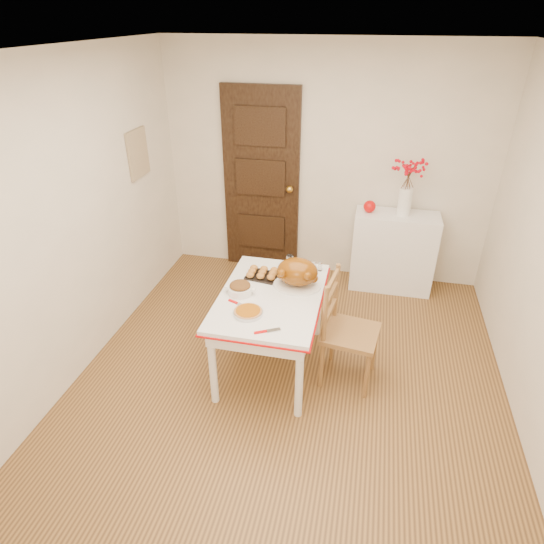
% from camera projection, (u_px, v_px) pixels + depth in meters
% --- Properties ---
extents(floor, '(3.50, 4.00, 0.00)m').
position_uv_depth(floor, '(288.00, 383.00, 3.82)').
color(floor, '#4B321A').
rests_on(floor, ground).
extents(ceiling, '(3.50, 4.00, 0.00)m').
position_uv_depth(ceiling, '(295.00, 51.00, 2.58)').
color(ceiling, white).
rests_on(ceiling, ground).
extents(wall_back, '(3.50, 0.00, 2.50)m').
position_uv_depth(wall_back, '(326.00, 167.00, 4.89)').
color(wall_back, silver).
rests_on(wall_back, ground).
extents(wall_front, '(3.50, 0.00, 2.50)m').
position_uv_depth(wall_front, '(178.00, 519.00, 1.50)').
color(wall_front, silver).
rests_on(wall_front, ground).
extents(wall_left, '(0.00, 4.00, 2.50)m').
position_uv_depth(wall_left, '(67.00, 227.00, 3.53)').
color(wall_left, silver).
rests_on(wall_left, ground).
extents(door_back, '(0.85, 0.06, 2.06)m').
position_uv_depth(door_back, '(261.00, 183.00, 5.11)').
color(door_back, black).
rests_on(door_back, ground).
extents(photo_board, '(0.03, 0.35, 0.45)m').
position_uv_depth(photo_board, '(138.00, 153.00, 4.42)').
color(photo_board, tan).
rests_on(photo_board, ground).
extents(sideboard, '(0.86, 0.38, 0.86)m').
position_uv_depth(sideboard, '(393.00, 252.00, 4.96)').
color(sideboard, white).
rests_on(sideboard, floor).
extents(kitchen_table, '(0.82, 1.20, 0.72)m').
position_uv_depth(kitchen_table, '(271.00, 331.00, 3.85)').
color(kitchen_table, white).
rests_on(kitchen_table, floor).
extents(chair_oak, '(0.48, 0.48, 0.96)m').
position_uv_depth(chair_oak, '(351.00, 331.00, 3.65)').
color(chair_oak, brown).
rests_on(chair_oak, floor).
extents(berry_vase, '(0.31, 0.31, 0.60)m').
position_uv_depth(berry_vase, '(407.00, 187.00, 4.59)').
color(berry_vase, white).
rests_on(berry_vase, sideboard).
extents(apple, '(0.13, 0.13, 0.13)m').
position_uv_depth(apple, '(370.00, 206.00, 4.77)').
color(apple, red).
rests_on(apple, sideboard).
extents(turkey_platter, '(0.46, 0.41, 0.25)m').
position_uv_depth(turkey_platter, '(297.00, 273.00, 3.72)').
color(turkey_platter, '#753F0A').
rests_on(turkey_platter, kitchen_table).
extents(pumpkin_pie, '(0.24, 0.24, 0.05)m').
position_uv_depth(pumpkin_pie, '(248.00, 312.00, 3.43)').
color(pumpkin_pie, '#984F09').
rests_on(pumpkin_pie, kitchen_table).
extents(stuffing_dish, '(0.26, 0.22, 0.10)m').
position_uv_depth(stuffing_dish, '(240.00, 288.00, 3.67)').
color(stuffing_dish, brown).
rests_on(stuffing_dish, kitchen_table).
extents(rolls_tray, '(0.28, 0.24, 0.07)m').
position_uv_depth(rolls_tray, '(262.00, 273.00, 3.90)').
color(rolls_tray, '#9D6629').
rests_on(rolls_tray, kitchen_table).
extents(pie_server, '(0.20, 0.14, 0.01)m').
position_uv_depth(pie_server, '(267.00, 331.00, 3.25)').
color(pie_server, silver).
rests_on(pie_server, kitchen_table).
extents(carving_knife, '(0.24, 0.14, 0.01)m').
position_uv_depth(carving_knife, '(241.00, 304.00, 3.54)').
color(carving_knife, silver).
rests_on(carving_knife, kitchen_table).
extents(drinking_glass, '(0.08, 0.08, 0.10)m').
position_uv_depth(drinking_glass, '(290.00, 261.00, 4.06)').
color(drinking_glass, white).
rests_on(drinking_glass, kitchen_table).
extents(shaker_pair, '(0.09, 0.05, 0.09)m').
position_uv_depth(shaker_pair, '(317.00, 266.00, 4.00)').
color(shaker_pair, white).
rests_on(shaker_pair, kitchen_table).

